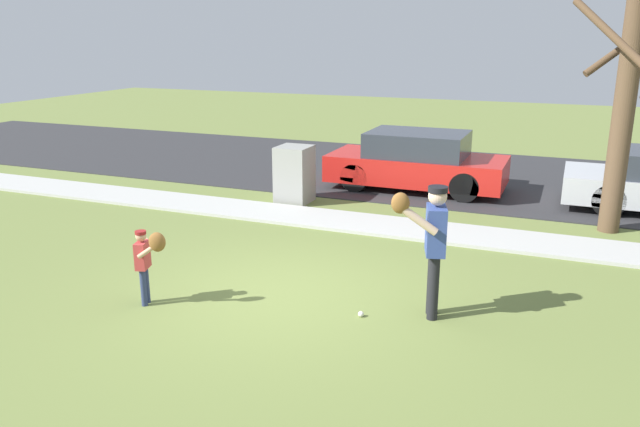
% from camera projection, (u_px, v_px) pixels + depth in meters
% --- Properties ---
extents(ground_plane, '(48.00, 48.00, 0.00)m').
position_uv_depth(ground_plane, '(360.00, 226.00, 11.82)').
color(ground_plane, olive).
extents(sidewalk_strip, '(36.00, 1.20, 0.06)m').
position_uv_depth(sidewalk_strip, '(361.00, 223.00, 11.90)').
color(sidewalk_strip, '#B2B2AD').
rests_on(sidewalk_strip, ground).
extents(road_surface, '(36.00, 6.80, 0.02)m').
position_uv_depth(road_surface, '(422.00, 172.00, 16.36)').
color(road_surface, '#2D2D30').
rests_on(road_surface, ground).
extents(person_adult, '(0.66, 0.77, 1.72)m').
position_uv_depth(person_adult, '(432.00, 237.00, 7.76)').
color(person_adult, black).
rests_on(person_adult, ground).
extents(person_child, '(0.53, 0.35, 1.07)m').
position_uv_depth(person_child, '(147.00, 256.00, 8.19)').
color(person_child, navy).
rests_on(person_child, ground).
extents(baseball, '(0.07, 0.07, 0.07)m').
position_uv_depth(baseball, '(361.00, 314.00, 8.04)').
color(baseball, white).
rests_on(baseball, ground).
extents(utility_cabinet, '(0.69, 0.72, 1.21)m').
position_uv_depth(utility_cabinet, '(294.00, 174.00, 13.37)').
color(utility_cabinet, gray).
rests_on(utility_cabinet, ground).
extents(street_tree_near, '(1.84, 1.88, 4.35)m').
position_uv_depth(street_tree_near, '(625.00, 103.00, 10.89)').
color(street_tree_near, brown).
rests_on(street_tree_near, ground).
extents(parked_hatchback_red, '(4.00, 1.75, 1.33)m').
position_uv_depth(parked_hatchback_red, '(417.00, 162.00, 14.42)').
color(parked_hatchback_red, red).
rests_on(parked_hatchback_red, road_surface).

